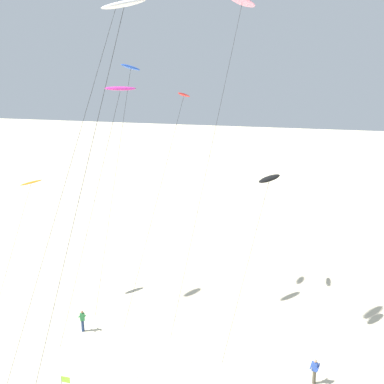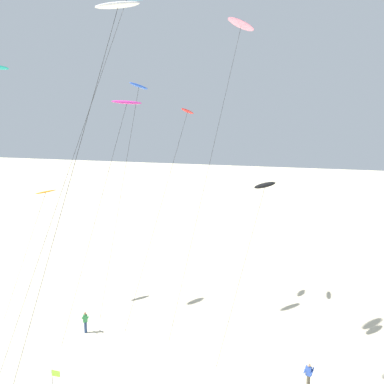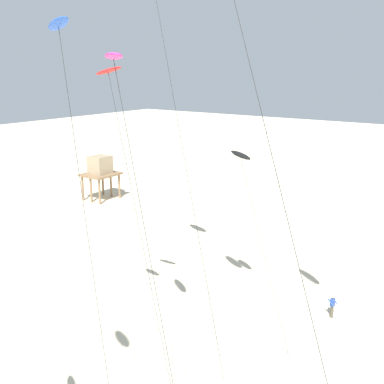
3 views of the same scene
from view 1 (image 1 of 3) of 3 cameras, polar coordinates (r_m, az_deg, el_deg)
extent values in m
ellipsoid|color=black|center=(34.44, 8.86, 1.53)|extent=(1.69, 2.28, 0.51)
cylinder|color=#262626|center=(34.08, 6.21, -8.89)|extent=(2.15, 4.96, 11.47)
ellipsoid|color=#D8339E|center=(36.56, -8.20, 11.66)|extent=(2.09, 2.52, 0.46)
cylinder|color=#262626|center=(35.92, -11.52, -2.82)|extent=(2.66, 6.15, 17.37)
ellipsoid|color=orange|center=(41.42, -17.94, 1.03)|extent=(1.40, 1.81, 0.34)
cylinder|color=#262626|center=(41.76, -19.86, -6.28)|extent=(1.75, 4.03, 9.98)
ellipsoid|color=blue|center=(39.41, -7.04, 13.99)|extent=(1.34, 2.21, 0.78)
cylinder|color=#262626|center=(39.07, -9.06, -0.19)|extent=(1.90, 4.38, 18.79)
cylinder|color=#262626|center=(30.04, -14.57, 0.10)|extent=(4.34, 10.09, 24.01)
ellipsoid|color=white|center=(26.29, -7.78, 20.57)|extent=(2.06, 2.71, 0.94)
cylinder|color=#262626|center=(24.87, -13.85, -5.38)|extent=(3.33, 7.74, 21.96)
ellipsoid|color=red|center=(39.14, -0.93, 11.07)|extent=(0.74, 2.22, 0.64)
cylinder|color=#262626|center=(37.96, -4.32, -2.09)|extent=(2.88, 6.67, 16.76)
ellipsoid|color=pink|center=(38.99, 5.78, 20.90)|extent=(2.14, 3.34, 0.99)
cylinder|color=#262626|center=(36.12, 1.68, 2.58)|extent=(3.35, 7.78, 23.47)
cylinder|color=navy|center=(38.87, -12.39, -14.73)|extent=(0.22, 0.22, 0.88)
cube|color=#338C4C|center=(38.52, -12.45, -13.78)|extent=(0.39, 0.36, 0.58)
sphere|color=#9E7051|center=(38.33, -12.49, -13.26)|extent=(0.20, 0.20, 0.20)
cylinder|color=#338C4C|center=(38.47, -12.79, -13.76)|extent=(0.37, 0.46, 0.39)
cylinder|color=#338C4C|center=(38.52, -12.13, -13.68)|extent=(0.37, 0.46, 0.39)
cylinder|color=#4C4738|center=(33.68, 13.81, -19.88)|extent=(0.22, 0.22, 0.88)
cube|color=#2D4CA5|center=(33.28, 13.89, -18.85)|extent=(0.38, 0.29, 0.58)
sphere|color=tan|center=(33.06, 13.93, -18.27)|extent=(0.20, 0.20, 0.20)
cylinder|color=#2D4CA5|center=(33.20, 14.28, -18.86)|extent=(0.23, 0.51, 0.39)
cylinder|color=#2D4CA5|center=(33.30, 13.52, -18.69)|extent=(0.23, 0.51, 0.39)
cube|color=#8CD833|center=(30.94, -14.26, -20.10)|extent=(0.52, 0.03, 0.36)
camera|label=2|loc=(4.20, 35.39, -35.84)|focal=41.14mm
camera|label=3|loc=(34.77, -42.09, 7.10)|focal=43.22mm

